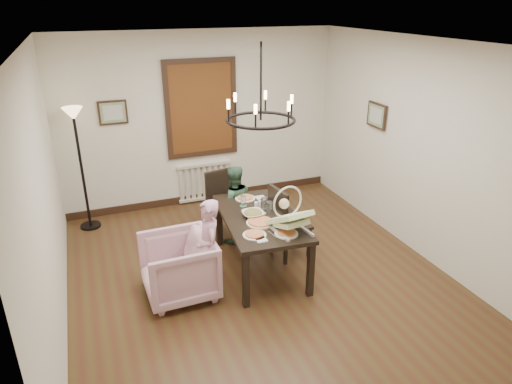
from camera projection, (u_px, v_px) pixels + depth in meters
room_shell at (247, 161)px, 5.53m from camera, size 4.51×5.00×2.81m
dining_table at (260, 222)px, 5.66m from camera, size 1.03×1.66×0.74m
chair_far at (225, 205)px, 6.55m from camera, size 0.49×0.49×0.96m
chair_right at (291, 221)px, 6.02m from camera, size 0.50×0.50×1.02m
armchair at (178, 267)px, 5.25m from camera, size 0.83×0.81×0.74m
elderly_woman at (209, 257)px, 5.21m from camera, size 0.26×0.38×0.99m
seated_man at (234, 211)px, 6.39m from camera, size 0.47×0.38×0.94m
baby_bouncer at (289, 216)px, 5.21m from camera, size 0.49×0.62×0.37m
salad_bowl at (253, 214)px, 5.60m from camera, size 0.32×0.32×0.08m
pizza_platter at (260, 222)px, 5.43m from camera, size 0.33×0.33×0.04m
drinking_glass at (269, 207)px, 5.71m from camera, size 0.07×0.07×0.15m
window_blinds at (201, 109)px, 7.24m from camera, size 1.00×0.03×1.40m
radiator at (204, 181)px, 7.75m from camera, size 0.92×0.12×0.62m
picture_back at (113, 112)px, 6.78m from camera, size 0.42×0.03×0.36m
picture_right at (377, 115)px, 6.62m from camera, size 0.03×0.42×0.36m
floor_lamp at (82, 171)px, 6.62m from camera, size 0.30×0.30×1.80m
chandelier at (261, 120)px, 5.15m from camera, size 0.80×0.80×0.04m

